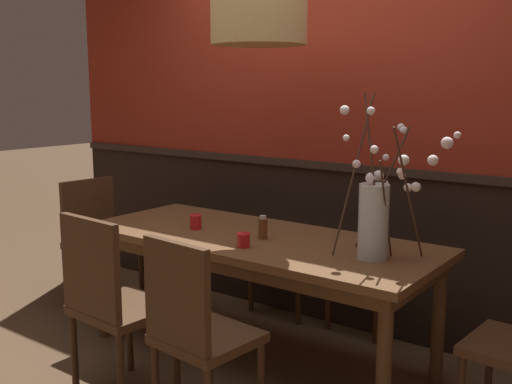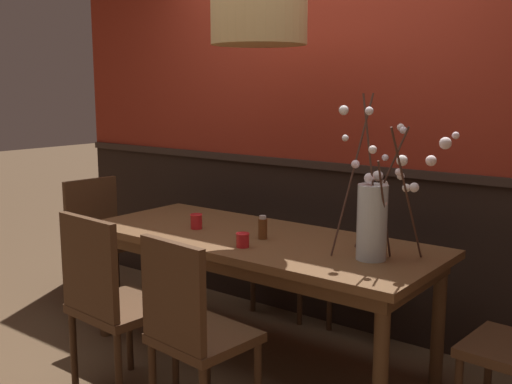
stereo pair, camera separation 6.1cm
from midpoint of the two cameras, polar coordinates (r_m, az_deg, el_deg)
ground_plane at (r=3.68m, az=0.50°, el=-15.29°), size 24.00×24.00×0.00m
back_wall at (r=3.99m, az=7.41°, el=6.61°), size 4.69×0.14×2.70m
dining_table at (r=3.45m, az=0.51°, el=-5.47°), size 2.09×0.85×0.73m
chair_far_side_left at (r=4.28m, az=4.33°, el=-4.05°), size 0.46×0.41×0.96m
chair_near_side_left at (r=3.11m, az=-13.11°, el=-9.67°), size 0.47×0.44×0.96m
chair_far_side_right at (r=4.03m, az=11.48°, el=-5.43°), size 0.42×0.43×0.90m
chair_near_side_right at (r=2.73m, az=-5.38°, el=-12.67°), size 0.44×0.43×0.93m
chair_head_west_end at (r=4.47m, az=-14.08°, el=-3.91°), size 0.44×0.48×0.91m
vase_with_blossoms at (r=2.99m, az=11.74°, el=-2.22°), size 0.62×0.54×0.81m
candle_holder_nearer_center at (r=3.19m, az=-0.71°, el=-4.54°), size 0.07×0.07×0.08m
candle_holder_nearer_edge at (r=3.61m, az=-5.17°, el=-2.77°), size 0.07×0.07×0.09m
condiment_bottle at (r=3.35m, az=1.16°, el=-3.41°), size 0.05×0.05×0.13m
pendant_lamp at (r=3.39m, az=0.82°, el=15.77°), size 0.52×0.52×0.91m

